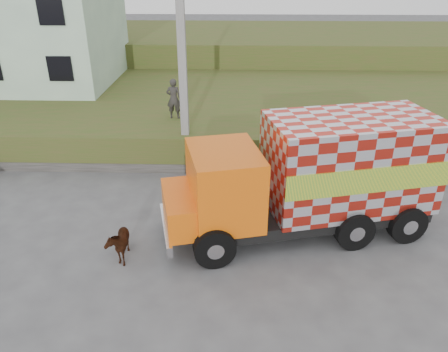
{
  "coord_description": "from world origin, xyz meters",
  "views": [
    {
      "loc": [
        1.07,
        -11.96,
        7.92
      ],
      "look_at": [
        0.67,
        1.22,
        1.3
      ],
      "focal_mm": 35.0,
      "sensor_mm": 36.0,
      "label": 1
    }
  ],
  "objects_px": {
    "cargo_truck": "(314,176)",
    "cow": "(118,242)",
    "pedestrian": "(174,99)",
    "utility_pole": "(183,70)"
  },
  "relations": [
    {
      "from": "utility_pole",
      "to": "pedestrian",
      "type": "distance_m",
      "value": 2.67
    },
    {
      "from": "cargo_truck",
      "to": "pedestrian",
      "type": "height_order",
      "value": "cargo_truck"
    },
    {
      "from": "cow",
      "to": "cargo_truck",
      "type": "bearing_deg",
      "value": 9.15
    },
    {
      "from": "cargo_truck",
      "to": "cow",
      "type": "height_order",
      "value": "cargo_truck"
    },
    {
      "from": "utility_pole",
      "to": "cow",
      "type": "bearing_deg",
      "value": -101.83
    },
    {
      "from": "cow",
      "to": "pedestrian",
      "type": "height_order",
      "value": "pedestrian"
    },
    {
      "from": "cargo_truck",
      "to": "cow",
      "type": "relative_size",
      "value": 6.73
    },
    {
      "from": "cow",
      "to": "pedestrian",
      "type": "xyz_separation_m",
      "value": [
        0.61,
        8.17,
        1.84
      ]
    },
    {
      "from": "cargo_truck",
      "to": "cow",
      "type": "bearing_deg",
      "value": -176.92
    },
    {
      "from": "utility_pole",
      "to": "pedestrian",
      "type": "relative_size",
      "value": 4.52
    }
  ]
}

